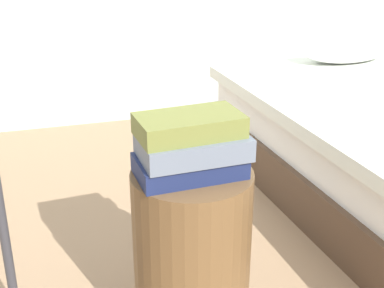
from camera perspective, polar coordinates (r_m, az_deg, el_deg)
side_table at (r=1.65m, az=-0.00°, el=-11.74°), size 0.35×0.35×0.55m
book_navy at (r=1.49m, az=-0.26°, el=-2.33°), size 0.31×0.19×0.06m
book_slate at (r=1.46m, az=-0.05°, el=-0.22°), size 0.30×0.20×0.06m
book_olive at (r=1.44m, az=-0.29°, el=2.01°), size 0.30×0.18×0.06m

